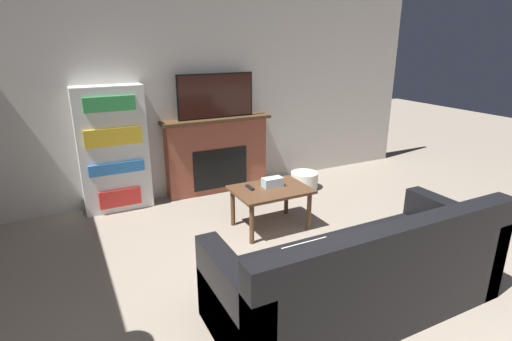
% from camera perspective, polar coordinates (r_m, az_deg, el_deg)
% --- Properties ---
extents(wall_back, '(6.61, 0.06, 2.70)m').
position_cam_1_polar(wall_back, '(5.33, -7.52, 11.18)').
color(wall_back, beige).
rests_on(wall_back, ground_plane).
extents(fireplace, '(1.47, 0.28, 1.02)m').
position_cam_1_polar(fireplace, '(5.40, -5.56, 2.26)').
color(fireplace, brown).
rests_on(fireplace, ground_plane).
extents(tv, '(1.02, 0.03, 0.57)m').
position_cam_1_polar(tv, '(5.22, -5.75, 10.55)').
color(tv, black).
rests_on(tv, fireplace).
extents(couch, '(2.23, 0.91, 0.87)m').
position_cam_1_polar(couch, '(3.21, 14.55, -14.53)').
color(couch, black).
rests_on(couch, ground_plane).
extents(coffee_table, '(0.81, 0.60, 0.46)m').
position_cam_1_polar(coffee_table, '(4.34, 2.11, -3.40)').
color(coffee_table, brown).
rests_on(coffee_table, ground_plane).
extents(tissue_box, '(0.22, 0.12, 0.10)m').
position_cam_1_polar(tissue_box, '(4.35, 2.36, -1.67)').
color(tissue_box, silver).
rests_on(tissue_box, coffee_table).
extents(remote_control, '(0.04, 0.15, 0.02)m').
position_cam_1_polar(remote_control, '(4.31, -0.84, -2.43)').
color(remote_control, black).
rests_on(remote_control, coffee_table).
extents(bookshelf, '(0.79, 0.29, 1.50)m').
position_cam_1_polar(bookshelf, '(5.01, -19.68, 2.80)').
color(bookshelf, white).
rests_on(bookshelf, ground_plane).
extents(storage_basket, '(0.38, 0.38, 0.23)m').
position_cam_1_polar(storage_basket, '(5.62, 6.91, -1.40)').
color(storage_basket, silver).
rests_on(storage_basket, ground_plane).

